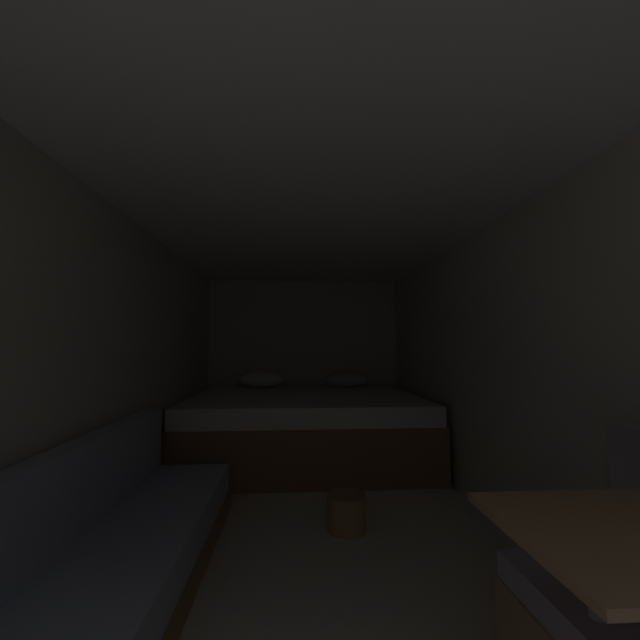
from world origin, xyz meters
The scene contains 9 objects.
ground_plane centered at (0.00, 1.97, 0.00)m, with size 7.55×7.55×0.00m, color beige.
wall_back centered at (0.00, 4.77, 1.06)m, with size 2.66×0.05×2.11m, color beige.
wall_left centered at (-1.30, 1.97, 1.06)m, with size 0.05×5.55×2.11m, color beige.
wall_right centered at (1.30, 1.97, 1.06)m, with size 0.05×5.55×2.11m, color beige.
ceiling_slab centered at (0.00, 1.97, 2.14)m, with size 2.66×5.55×0.05m, color white.
bed centered at (0.00, 3.74, 0.35)m, with size 2.44×1.94×0.88m.
sofa_left centered at (-0.98, 1.04, 0.23)m, with size 0.66×3.00×0.74m.
dinette_table centered at (0.77, 0.43, 0.62)m, with size 0.64×0.57×0.74m.
wicker_basket centered at (0.22, 2.07, 0.12)m, with size 0.26×0.26×0.23m.
Camera 1 is at (-0.13, -0.57, 1.22)m, focal length 21.84 mm.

